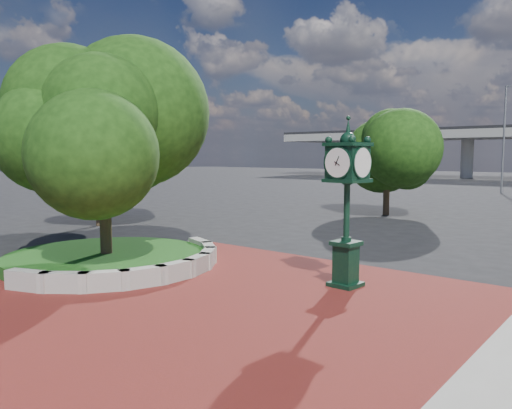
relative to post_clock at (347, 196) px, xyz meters
name	(u,v)px	position (x,y,z in m)	size (l,w,h in m)	color
ground	(224,293)	(-2.08, -2.42, -2.39)	(200.00, 200.00, 0.00)	black
plaza	(194,302)	(-2.08, -3.42, -2.37)	(12.00, 12.00, 0.04)	maroon
planter_wall	(154,267)	(-4.78, -2.42, -2.12)	(2.96, 6.77, 0.54)	#9E9B93
grass_bed	(107,259)	(-7.08, -2.42, -2.19)	(6.10, 6.10, 0.40)	#1D4D16
tree_planter	(103,146)	(-7.08, -2.42, 1.33)	(5.20, 5.20, 6.33)	#38281C
tree_northwest	(97,141)	(-15.08, 2.58, 1.73)	(5.60, 5.60, 6.93)	#38281C
tree_street	(387,159)	(-6.08, 15.58, 0.85)	(4.40, 4.40, 5.45)	#38281C
post_clock	(347,196)	(0.00, 0.00, 0.00)	(0.98, 0.98, 4.35)	black
street_lamp_far	(507,131)	(-4.83, 37.39, 3.22)	(2.15, 0.33, 9.57)	slate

